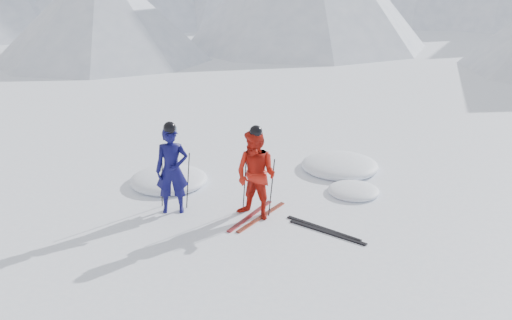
# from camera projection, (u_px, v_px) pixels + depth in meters

# --- Properties ---
(ground) EXTENTS (160.00, 160.00, 0.00)m
(ground) POSITION_uv_depth(u_px,v_px,m) (319.00, 224.00, 11.05)
(ground) COLOR white
(ground) RESTS_ON ground
(skier_blue) EXTENTS (0.79, 0.63, 1.88)m
(skier_blue) POSITION_uv_depth(u_px,v_px,m) (172.00, 170.00, 11.31)
(skier_blue) COLOR #0C0B44
(skier_blue) RESTS_ON ground
(skier_red) EXTENTS (1.10, 0.98, 1.89)m
(skier_red) POSITION_uv_depth(u_px,v_px,m) (256.00, 175.00, 11.04)
(skier_red) COLOR #B3190E
(skier_red) RESTS_ON ground
(pole_blue_left) EXTENTS (0.12, 0.09, 1.25)m
(pole_blue_left) POSITION_uv_depth(u_px,v_px,m) (162.00, 180.00, 11.62)
(pole_blue_left) COLOR black
(pole_blue_left) RESTS_ON ground
(pole_blue_right) EXTENTS (0.12, 0.07, 1.25)m
(pole_blue_right) POSITION_uv_depth(u_px,v_px,m) (188.00, 181.00, 11.59)
(pole_blue_right) COLOR black
(pole_blue_right) RESTS_ON ground
(pole_red_left) EXTENTS (0.12, 0.10, 1.26)m
(pole_red_left) POSITION_uv_depth(u_px,v_px,m) (245.00, 184.00, 11.44)
(pole_red_left) COLOR black
(pole_red_left) RESTS_ON ground
(pole_red_right) EXTENTS (0.12, 0.09, 1.26)m
(pole_red_right) POSITION_uv_depth(u_px,v_px,m) (272.00, 188.00, 11.22)
(pole_red_right) COLOR black
(pole_red_right) RESTS_ON ground
(ski_worn_left) EXTENTS (0.60, 1.65, 0.03)m
(ski_worn_left) POSITION_uv_depth(u_px,v_px,m) (250.00, 216.00, 11.38)
(ski_worn_left) COLOR black
(ski_worn_left) RESTS_ON ground
(ski_worn_right) EXTENTS (0.71, 1.61, 0.03)m
(ski_worn_right) POSITION_uv_depth(u_px,v_px,m) (261.00, 217.00, 11.33)
(ski_worn_right) COLOR black
(ski_worn_right) RESTS_ON ground
(ski_loose_a) EXTENTS (1.57, 0.83, 0.03)m
(ski_loose_a) POSITION_uv_depth(u_px,v_px,m) (323.00, 228.00, 10.83)
(ski_loose_a) COLOR black
(ski_loose_a) RESTS_ON ground
(ski_loose_b) EXTENTS (1.59, 0.78, 0.03)m
(ski_loose_b) POSITION_uv_depth(u_px,v_px,m) (327.00, 232.00, 10.67)
(ski_loose_b) COLOR black
(ski_loose_b) RESTS_ON ground
(snow_lumps) EXTENTS (5.94, 3.82, 0.44)m
(snow_lumps) POSITION_uv_depth(u_px,v_px,m) (274.00, 177.00, 13.51)
(snow_lumps) COLOR white
(snow_lumps) RESTS_ON ground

